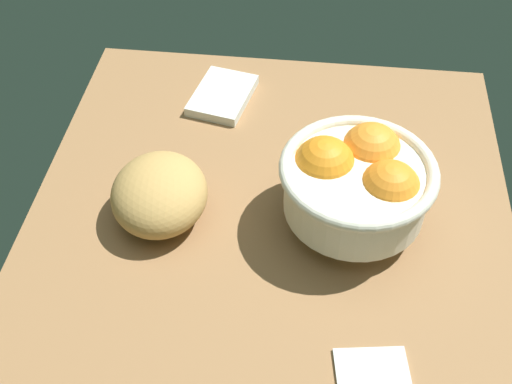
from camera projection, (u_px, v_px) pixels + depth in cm
name	position (u px, v px, depth cm)	size (l,w,h in cm)	color
ground_plane	(268.00, 234.00, 85.52)	(73.62, 63.75, 3.00)	olive
fruit_bowl	(357.00, 181.00, 80.23)	(19.36, 19.36, 12.05)	silver
bread_loaf	(159.00, 194.00, 83.05)	(13.80, 12.37, 7.86)	tan
napkin_spare	(222.00, 95.00, 101.75)	(11.48, 8.17, 1.55)	silver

